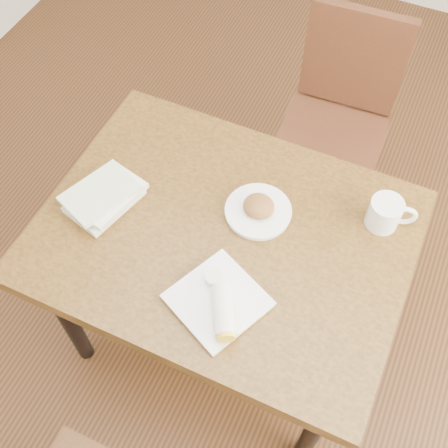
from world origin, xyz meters
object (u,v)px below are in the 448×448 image
at_px(plate_scone, 258,209).
at_px(book_stack, 104,197).
at_px(plate_burrito, 220,304).
at_px(table, 224,247).
at_px(chair_far, 339,110).
at_px(coffee_mug, 386,213).

height_order(plate_scone, book_stack, plate_scone).
distance_m(plate_scone, plate_burrito, 0.35).
xyz_separation_m(table, book_stack, (-0.39, -0.05, 0.11)).
relative_size(table, plate_scone, 5.36).
bearing_deg(table, chair_far, 81.29).
relative_size(chair_far, coffee_mug, 6.35).
bearing_deg(plate_burrito, coffee_mug, 54.17).
distance_m(table, coffee_mug, 0.52).
height_order(chair_far, book_stack, chair_far).
bearing_deg(table, book_stack, -172.44).
relative_size(coffee_mug, plate_burrito, 0.48).
bearing_deg(chair_far, table, -98.71).
bearing_deg(coffee_mug, book_stack, -160.57).
xyz_separation_m(plate_burrito, book_stack, (-0.49, 0.18, 0.01)).
height_order(table, plate_scone, plate_scone).
bearing_deg(book_stack, plate_scone, 19.55).
distance_m(table, plate_scone, 0.17).
bearing_deg(coffee_mug, table, -151.12).
distance_m(coffee_mug, book_stack, 0.88).
bearing_deg(coffee_mug, plate_scone, -160.72).
height_order(coffee_mug, book_stack, coffee_mug).
bearing_deg(book_stack, plate_burrito, -20.48).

